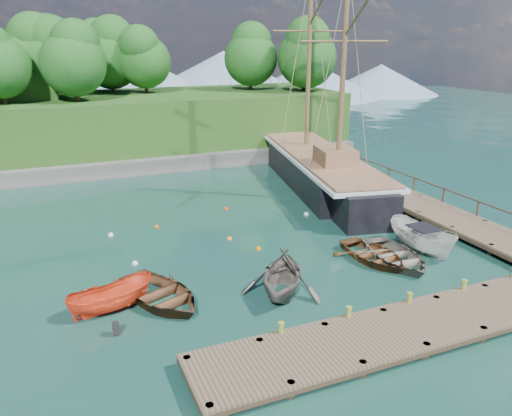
# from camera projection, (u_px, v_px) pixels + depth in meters

# --- Properties ---
(ground) EXTENTS (160.00, 160.00, 0.00)m
(ground) POSITION_uv_depth(u_px,v_px,m) (309.00, 273.00, 25.00)
(ground) COLOR #163E37
(ground) RESTS_ON ground
(dock_near) EXTENTS (20.00, 3.20, 1.10)m
(dock_near) POSITION_uv_depth(u_px,v_px,m) (432.00, 322.00, 19.91)
(dock_near) COLOR #4A392D
(dock_near) RESTS_ON ground
(dock_east) EXTENTS (3.20, 24.00, 1.10)m
(dock_east) POSITION_uv_depth(u_px,v_px,m) (405.00, 199.00, 35.18)
(dock_east) COLOR #4A392D
(dock_east) RESTS_ON ground
(bollard_0) EXTENTS (0.26, 0.26, 0.45)m
(bollard_0) POSITION_uv_depth(u_px,v_px,m) (281.00, 346.00, 19.08)
(bollard_0) COLOR olive
(bollard_0) RESTS_ON ground
(bollard_1) EXTENTS (0.26, 0.26, 0.45)m
(bollard_1) POSITION_uv_depth(u_px,v_px,m) (348.00, 330.00, 20.18)
(bollard_1) COLOR olive
(bollard_1) RESTS_ON ground
(bollard_2) EXTENTS (0.26, 0.26, 0.45)m
(bollard_2) POSITION_uv_depth(u_px,v_px,m) (408.00, 314.00, 21.28)
(bollard_2) COLOR olive
(bollard_2) RESTS_ON ground
(bollard_3) EXTENTS (0.26, 0.26, 0.45)m
(bollard_3) POSITION_uv_depth(u_px,v_px,m) (462.00, 301.00, 22.38)
(bollard_3) COLOR olive
(bollard_3) RESTS_ON ground
(bollard_4) EXTENTS (0.26, 0.26, 0.45)m
(bollard_4) POSITION_uv_depth(u_px,v_px,m) (511.00, 289.00, 23.47)
(bollard_4) COLOR olive
(bollard_4) RESTS_ON ground
(rowboat_0) EXTENTS (5.11, 5.93, 1.03)m
(rowboat_0) POSITION_uv_depth(u_px,v_px,m) (161.00, 302.00, 22.27)
(rowboat_0) COLOR #52331E
(rowboat_0) RESTS_ON ground
(rowboat_1) EXTENTS (5.52, 5.69, 2.29)m
(rowboat_1) POSITION_uv_depth(u_px,v_px,m) (282.00, 294.00, 22.98)
(rowboat_1) COLOR #605850
(rowboat_1) RESTS_ON ground
(rowboat_2) EXTENTS (3.62, 4.75, 0.92)m
(rowboat_2) POSITION_uv_depth(u_px,v_px,m) (373.00, 261.00, 26.44)
(rowboat_2) COLOR brown
(rowboat_2) RESTS_ON ground
(rowboat_3) EXTENTS (3.71, 4.98, 0.99)m
(rowboat_3) POSITION_uv_depth(u_px,v_px,m) (395.00, 262.00, 26.22)
(rowboat_3) COLOR slate
(rowboat_3) RESTS_ON ground
(motorboat_orange) EXTENTS (3.97, 2.11, 1.46)m
(motorboat_orange) POSITION_uv_depth(u_px,v_px,m) (112.00, 311.00, 21.55)
(motorboat_orange) COLOR #F64920
(motorboat_orange) RESTS_ON ground
(cabin_boat_white) EXTENTS (1.97, 4.76, 1.81)m
(cabin_boat_white) POSITION_uv_depth(u_px,v_px,m) (421.00, 252.00, 27.55)
(cabin_boat_white) COLOR silver
(cabin_boat_white) RESTS_ON ground
(schooner) EXTENTS (8.77, 27.13, 20.01)m
(schooner) POSITION_uv_depth(u_px,v_px,m) (320.00, 173.00, 39.41)
(schooner) COLOR black
(schooner) RESTS_ON ground
(mooring_buoy_0) EXTENTS (0.34, 0.34, 0.34)m
(mooring_buoy_0) POSITION_uv_depth(u_px,v_px,m) (135.00, 264.00, 26.01)
(mooring_buoy_0) COLOR silver
(mooring_buoy_0) RESTS_ON ground
(mooring_buoy_1) EXTENTS (0.34, 0.34, 0.34)m
(mooring_buoy_1) POSITION_uv_depth(u_px,v_px,m) (229.00, 239.00, 29.22)
(mooring_buoy_1) COLOR orange
(mooring_buoy_1) RESTS_ON ground
(mooring_buoy_2) EXTENTS (0.33, 0.33, 0.33)m
(mooring_buoy_2) POSITION_uv_depth(u_px,v_px,m) (258.00, 250.00, 27.82)
(mooring_buoy_2) COLOR #DC6300
(mooring_buoy_2) RESTS_ON ground
(mooring_buoy_3) EXTENTS (0.35, 0.35, 0.35)m
(mooring_buoy_3) POSITION_uv_depth(u_px,v_px,m) (306.00, 215.00, 33.30)
(mooring_buoy_3) COLOR silver
(mooring_buoy_3) RESTS_ON ground
(mooring_buoy_4) EXTENTS (0.31, 0.31, 0.31)m
(mooring_buoy_4) POSITION_uv_depth(u_px,v_px,m) (157.00, 228.00, 31.05)
(mooring_buoy_4) COLOR #D15B00
(mooring_buoy_4) RESTS_ON ground
(mooring_buoy_5) EXTENTS (0.27, 0.27, 0.27)m
(mooring_buoy_5) POSITION_uv_depth(u_px,v_px,m) (226.00, 209.00, 34.38)
(mooring_buoy_5) COLOR #F44300
(mooring_buoy_5) RESTS_ON ground
(mooring_buoy_6) EXTENTS (0.34, 0.34, 0.34)m
(mooring_buoy_6) POSITION_uv_depth(u_px,v_px,m) (111.00, 236.00, 29.77)
(mooring_buoy_6) COLOR white
(mooring_buoy_6) RESTS_ON ground
(headland) EXTENTS (51.00, 19.31, 12.90)m
(headland) POSITION_uv_depth(u_px,v_px,m) (24.00, 103.00, 45.87)
(headland) COLOR #474744
(headland) RESTS_ON ground
(distant_ridge) EXTENTS (117.00, 40.00, 10.00)m
(distant_ridge) POSITION_uv_depth(u_px,v_px,m) (138.00, 80.00, 86.26)
(distant_ridge) COLOR #728CA5
(distant_ridge) RESTS_ON ground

